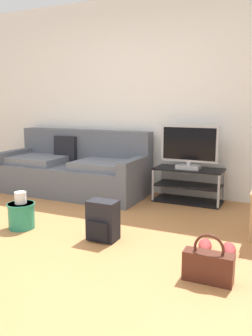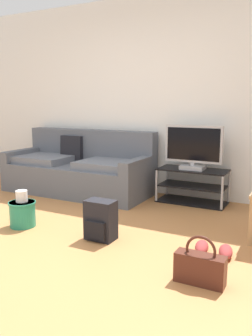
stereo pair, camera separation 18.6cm
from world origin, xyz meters
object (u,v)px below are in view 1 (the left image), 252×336
(flat_tv, at_px, (189,147))
(handbag, at_px, (208,265))
(couch, at_px, (74,170))
(sneakers_pair, at_px, (217,247))
(tv_stand, at_px, (188,185))
(cleaning_bucket, at_px, (21,213))
(backpack, at_px, (103,221))

(flat_tv, bearing_deg, handbag, -71.01)
(couch, distance_m, handbag, 2.94)
(couch, distance_m, sneakers_pair, 2.62)
(couch, height_order, tv_stand, couch)
(couch, height_order, flat_tv, flat_tv)
(handbag, distance_m, sneakers_pair, 0.54)
(couch, relative_size, handbag, 5.87)
(couch, distance_m, cleaning_bucket, 1.55)
(couch, bearing_deg, sneakers_pair, -29.31)
(tv_stand, bearing_deg, cleaning_bucket, -127.25)
(tv_stand, relative_size, handbag, 2.44)
(backpack, bearing_deg, flat_tv, 93.93)
(backpack, relative_size, handbag, 1.05)
(couch, height_order, cleaning_bucket, couch)
(backpack, distance_m, cleaning_bucket, 0.91)
(backpack, relative_size, sneakers_pair, 1.03)
(couch, relative_size, flat_tv, 2.87)
(tv_stand, distance_m, backpack, 1.67)
(flat_tv, xyz_separation_m, cleaning_bucket, (-1.29, -1.67, -0.56))
(handbag, xyz_separation_m, cleaning_bucket, (-1.97, 0.31, 0.03))
(cleaning_bucket, xyz_separation_m, sneakers_pair, (1.94, 0.23, -0.11))
(tv_stand, height_order, flat_tv, flat_tv)
(tv_stand, height_order, backpack, tv_stand)
(handbag, distance_m, cleaning_bucket, 2.00)
(sneakers_pair, bearing_deg, couch, 150.69)
(cleaning_bucket, bearing_deg, tv_stand, 52.75)
(backpack, distance_m, handbag, 1.13)
(couch, xyz_separation_m, cleaning_bucket, (0.33, -1.50, -0.16))
(tv_stand, distance_m, flat_tv, 0.50)
(backpack, height_order, cleaning_bucket, cleaning_bucket)
(tv_stand, xyz_separation_m, cleaning_bucket, (-1.29, -1.70, -0.06))
(flat_tv, height_order, backpack, flat_tv)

